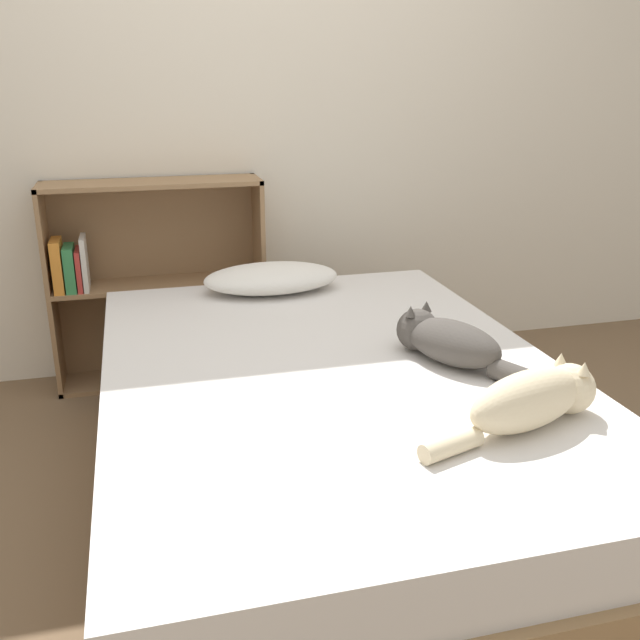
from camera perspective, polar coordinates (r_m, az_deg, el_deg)
name	(u,v)px	position (r m, az deg, el deg)	size (l,w,h in m)	color
ground_plane	(332,504)	(2.48, 0.93, -14.53)	(8.00, 8.00, 0.00)	brown
wall_back	(251,101)	(3.42, -5.53, 17.03)	(8.00, 0.06, 2.50)	silver
bed	(332,438)	(2.35, 0.96, -9.46)	(1.44, 2.05, 0.51)	#99754C
pillow	(271,278)	(2.98, -3.92, 3.37)	(0.56, 0.32, 0.11)	white
cat_light	(535,399)	(1.93, 16.83, -6.05)	(0.56, 0.26, 0.16)	beige
cat_dark	(447,341)	(2.29, 10.15, -1.66)	(0.32, 0.50, 0.16)	#47423D
bookshelf	(151,279)	(3.37, -13.40, 3.20)	(0.95, 0.26, 0.93)	#8E6B47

